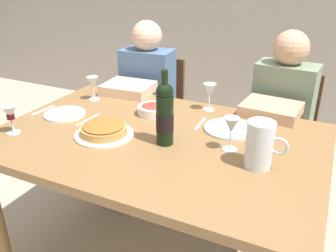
# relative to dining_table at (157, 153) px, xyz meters

# --- Properties ---
(dining_table) EXTENTS (1.50, 1.00, 0.76)m
(dining_table) POSITION_rel_dining_table_xyz_m (0.00, 0.00, 0.00)
(dining_table) COLOR olive
(dining_table) RESTS_ON ground
(wine_bottle) EXTENTS (0.08, 0.08, 0.33)m
(wine_bottle) POSITION_rel_dining_table_xyz_m (0.07, -0.05, 0.23)
(wine_bottle) COLOR black
(wine_bottle) RESTS_ON dining_table
(water_pitcher) EXTENTS (0.16, 0.11, 0.19)m
(water_pitcher) POSITION_rel_dining_table_xyz_m (0.48, -0.07, 0.18)
(water_pitcher) COLOR silver
(water_pitcher) RESTS_ON dining_table
(baked_tart) EXTENTS (0.27, 0.27, 0.06)m
(baked_tart) POSITION_rel_dining_table_xyz_m (-0.22, -0.10, 0.12)
(baked_tart) COLOR white
(baked_tart) RESTS_ON dining_table
(salad_bowl) EXTENTS (0.16, 0.16, 0.05)m
(salad_bowl) POSITION_rel_dining_table_xyz_m (-0.14, 0.23, 0.12)
(salad_bowl) COLOR white
(salad_bowl) RESTS_ON dining_table
(wine_glass_left_diner) EXTENTS (0.07, 0.07, 0.15)m
(wine_glass_left_diner) POSITION_rel_dining_table_xyz_m (0.11, 0.41, 0.20)
(wine_glass_left_diner) COLOR silver
(wine_glass_left_diner) RESTS_ON dining_table
(wine_glass_right_diner) EXTENTS (0.06, 0.06, 0.13)m
(wine_glass_right_diner) POSITION_rel_dining_table_xyz_m (-0.62, -0.26, 0.19)
(wine_glass_right_diner) COLOR silver
(wine_glass_right_diner) RESTS_ON dining_table
(wine_glass_centre) EXTENTS (0.07, 0.07, 0.14)m
(wine_glass_centre) POSITION_rel_dining_table_xyz_m (-0.55, 0.27, 0.19)
(wine_glass_centre) COLOR silver
(wine_glass_centre) RESTS_ON dining_table
(wine_glass_spare) EXTENTS (0.07, 0.07, 0.15)m
(wine_glass_spare) POSITION_rel_dining_table_xyz_m (0.34, 0.02, 0.20)
(wine_glass_spare) COLOR silver
(wine_glass_spare) RESTS_ON dining_table
(dinner_plate_left_setting) EXTENTS (0.21, 0.21, 0.01)m
(dinner_plate_left_setting) POSITION_rel_dining_table_xyz_m (-0.55, 0.01, 0.10)
(dinner_plate_left_setting) COLOR white
(dinner_plate_left_setting) RESTS_ON dining_table
(dinner_plate_right_setting) EXTENTS (0.24, 0.24, 0.01)m
(dinner_plate_right_setting) POSITION_rel_dining_table_xyz_m (0.29, 0.21, 0.10)
(dinner_plate_right_setting) COLOR silver
(dinner_plate_right_setting) RESTS_ON dining_table
(fork_left_setting) EXTENTS (0.03, 0.16, 0.00)m
(fork_left_setting) POSITION_rel_dining_table_xyz_m (-0.70, 0.01, 0.09)
(fork_left_setting) COLOR silver
(fork_left_setting) RESTS_ON dining_table
(knife_left_setting) EXTENTS (0.02, 0.18, 0.00)m
(knife_left_setting) POSITION_rel_dining_table_xyz_m (-0.40, 0.01, 0.09)
(knife_left_setting) COLOR silver
(knife_left_setting) RESTS_ON dining_table
(knife_right_setting) EXTENTS (0.01, 0.18, 0.00)m
(knife_right_setting) POSITION_rel_dining_table_xyz_m (0.44, 0.21, 0.09)
(knife_right_setting) COLOR silver
(knife_right_setting) RESTS_ON dining_table
(spoon_right_setting) EXTENTS (0.02, 0.16, 0.00)m
(spoon_right_setting) POSITION_rel_dining_table_xyz_m (0.14, 0.21, 0.09)
(spoon_right_setting) COLOR silver
(spoon_right_setting) RESTS_ON dining_table
(chair_left) EXTENTS (0.42, 0.42, 0.87)m
(chair_left) POSITION_rel_dining_table_xyz_m (-0.46, 0.86, -0.17)
(chair_left) COLOR brown
(chair_left) RESTS_ON ground
(diner_left) EXTENTS (0.35, 0.52, 1.16)m
(diner_left) POSITION_rel_dining_table_xyz_m (-0.44, 0.63, -0.05)
(diner_left) COLOR #4C6B93
(diner_left) RESTS_ON ground
(chair_right) EXTENTS (0.43, 0.43, 0.87)m
(chair_right) POSITION_rel_dining_table_xyz_m (0.46, 0.89, -0.17)
(chair_right) COLOR brown
(chair_right) RESTS_ON ground
(diner_right) EXTENTS (0.36, 0.53, 1.16)m
(diner_right) POSITION_rel_dining_table_xyz_m (0.44, 0.65, -0.05)
(diner_right) COLOR gray
(diner_right) RESTS_ON ground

